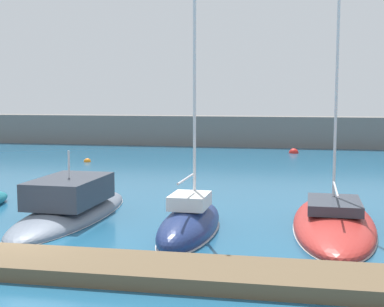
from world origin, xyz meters
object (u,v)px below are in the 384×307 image
object	(u,v)px
sailboat_red_sixth	(334,221)
sailboat_navy_fifth	(190,224)
mooring_buoy_red	(294,153)
mooring_buoy_orange	(87,162)
motorboat_slate_fourth	(72,208)

from	to	relation	value
sailboat_red_sixth	sailboat_navy_fifth	bearing A→B (deg)	111.58
mooring_buoy_red	sailboat_navy_fifth	bearing A→B (deg)	-97.49
sailboat_red_sixth	mooring_buoy_orange	xyz separation A→B (m)	(-16.45, 16.94, -0.23)
sailboat_red_sixth	mooring_buoy_red	size ratio (longest dim) A/B	23.97
sailboat_navy_fifth	motorboat_slate_fourth	bearing A→B (deg)	74.33
motorboat_slate_fourth	sailboat_navy_fifth	world-z (taller)	sailboat_navy_fifth
motorboat_slate_fourth	sailboat_navy_fifth	distance (m)	5.47
motorboat_slate_fourth	mooring_buoy_red	size ratio (longest dim) A/B	11.67
mooring_buoy_red	mooring_buoy_orange	bearing A→B (deg)	-149.46
sailboat_red_sixth	motorboat_slate_fourth	bearing A→B (deg)	92.64
motorboat_slate_fourth	mooring_buoy_red	distance (m)	27.43
motorboat_slate_fourth	mooring_buoy_orange	size ratio (longest dim) A/B	17.94
sailboat_navy_fifth	mooring_buoy_orange	xyz separation A→B (m)	(-11.32, 18.81, -0.34)
motorboat_slate_fourth	sailboat_red_sixth	distance (m)	10.35
motorboat_slate_fourth	mooring_buoy_orange	xyz separation A→B (m)	(-6.10, 17.14, -0.36)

